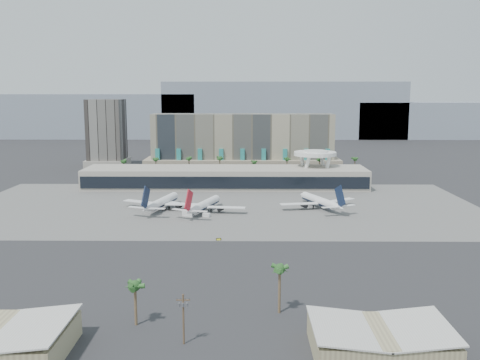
{
  "coord_description": "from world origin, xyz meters",
  "views": [
    {
      "loc": [
        12.12,
        -211.15,
        57.24
      ],
      "look_at": [
        9.55,
        40.0,
        15.95
      ],
      "focal_mm": 40.0,
      "sensor_mm": 36.0,
      "label": 1
    }
  ],
  "objects_px": {
    "service_vehicle_a": "(188,213)",
    "taxiway_sign": "(219,239)",
    "utility_pole": "(183,315)",
    "service_vehicle_b": "(207,215)",
    "airliner_left": "(162,202)",
    "airliner_centre": "(204,205)",
    "airliner_right": "(320,201)"
  },
  "relations": [
    {
      "from": "service_vehicle_b",
      "to": "airliner_left",
      "type": "bearing_deg",
      "value": 164.99
    },
    {
      "from": "airliner_left",
      "to": "airliner_centre",
      "type": "bearing_deg",
      "value": 0.4
    },
    {
      "from": "service_vehicle_a",
      "to": "airliner_right",
      "type": "bearing_deg",
      "value": 36.23
    },
    {
      "from": "airliner_centre",
      "to": "service_vehicle_b",
      "type": "xyz_separation_m",
      "value": [
        1.79,
        -9.76,
        -2.78
      ]
    },
    {
      "from": "service_vehicle_a",
      "to": "taxiway_sign",
      "type": "distance_m",
      "value": 44.62
    },
    {
      "from": "airliner_right",
      "to": "service_vehicle_b",
      "type": "distance_m",
      "value": 58.47
    },
    {
      "from": "airliner_centre",
      "to": "service_vehicle_a",
      "type": "distance_m",
      "value": 11.1
    },
    {
      "from": "service_vehicle_b",
      "to": "taxiway_sign",
      "type": "xyz_separation_m",
      "value": [
        7.64,
        -40.15,
        -0.4
      ]
    },
    {
      "from": "service_vehicle_b",
      "to": "taxiway_sign",
      "type": "height_order",
      "value": "service_vehicle_b"
    },
    {
      "from": "airliner_left",
      "to": "taxiway_sign",
      "type": "bearing_deg",
      "value": -46.48
    },
    {
      "from": "airliner_left",
      "to": "utility_pole",
      "type": "bearing_deg",
      "value": -64.79
    },
    {
      "from": "utility_pole",
      "to": "taxiway_sign",
      "type": "relative_size",
      "value": 5.79
    },
    {
      "from": "airliner_right",
      "to": "service_vehicle_b",
      "type": "bearing_deg",
      "value": 176.29
    },
    {
      "from": "airliner_centre",
      "to": "airliner_right",
      "type": "distance_m",
      "value": 57.8
    },
    {
      "from": "airliner_left",
      "to": "airliner_right",
      "type": "xyz_separation_m",
      "value": [
        78.39,
        3.63,
        -0.08
      ]
    },
    {
      "from": "utility_pole",
      "to": "airliner_left",
      "type": "distance_m",
      "value": 144.85
    },
    {
      "from": "service_vehicle_b",
      "to": "utility_pole",
      "type": "bearing_deg",
      "value": -70.06
    },
    {
      "from": "utility_pole",
      "to": "airliner_right",
      "type": "xyz_separation_m",
      "value": [
        51.36,
        145.89,
        -3.4
      ]
    },
    {
      "from": "service_vehicle_a",
      "to": "service_vehicle_b",
      "type": "bearing_deg",
      "value": 12.05
    },
    {
      "from": "airliner_left",
      "to": "service_vehicle_b",
      "type": "distance_m",
      "value": 27.72
    },
    {
      "from": "airliner_left",
      "to": "service_vehicle_a",
      "type": "relative_size",
      "value": 8.34
    },
    {
      "from": "utility_pole",
      "to": "airliner_left",
      "type": "height_order",
      "value": "airliner_left"
    },
    {
      "from": "airliner_left",
      "to": "airliner_centre",
      "type": "relative_size",
      "value": 1.07
    },
    {
      "from": "airliner_centre",
      "to": "taxiway_sign",
      "type": "height_order",
      "value": "airliner_centre"
    },
    {
      "from": "utility_pole",
      "to": "taxiway_sign",
      "type": "height_order",
      "value": "utility_pole"
    },
    {
      "from": "service_vehicle_a",
      "to": "taxiway_sign",
      "type": "bearing_deg",
      "value": -47.51
    },
    {
      "from": "airliner_centre",
      "to": "service_vehicle_b",
      "type": "bearing_deg",
      "value": -60.85
    },
    {
      "from": "airliner_left",
      "to": "airliner_centre",
      "type": "height_order",
      "value": "airliner_left"
    },
    {
      "from": "airliner_left",
      "to": "service_vehicle_b",
      "type": "bearing_deg",
      "value": -18.73
    },
    {
      "from": "service_vehicle_a",
      "to": "service_vehicle_b",
      "type": "relative_size",
      "value": 1.54
    },
    {
      "from": "utility_pole",
      "to": "airliner_right",
      "type": "relative_size",
      "value": 0.3
    },
    {
      "from": "service_vehicle_a",
      "to": "utility_pole",
      "type": "bearing_deg",
      "value": -63.33
    }
  ]
}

